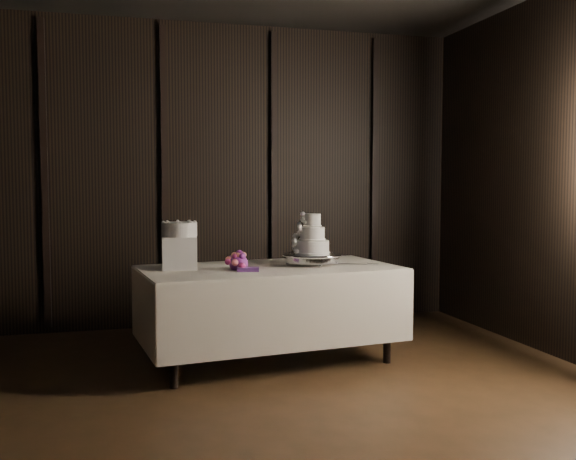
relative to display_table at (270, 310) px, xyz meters
The scene contains 8 objects.
room 2.38m from the display_table, 109.44° to the right, with size 6.08×7.08×3.08m.
display_table is the anchor object (origin of this frame).
cake_stand 0.53m from the display_table, ahead, with size 0.48×0.48×0.09m, color silver.
wedding_cake 0.66m from the display_table, ahead, with size 0.30×0.27×0.32m.
bouquet 0.49m from the display_table, 161.71° to the right, with size 0.27×0.37×0.17m, color #CC5765, non-canonical shape.
box_pedestal 0.84m from the display_table, behind, with size 0.26×0.26×0.25m, color white.
small_cake 0.95m from the display_table, behind, with size 0.27×0.27×0.11m, color white.
cake_knife 0.75m from the display_table, ahead, with size 0.37×0.02×0.01m, color silver.
Camera 1 is at (-0.45, -2.90, 1.40)m, focal length 40.00 mm.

